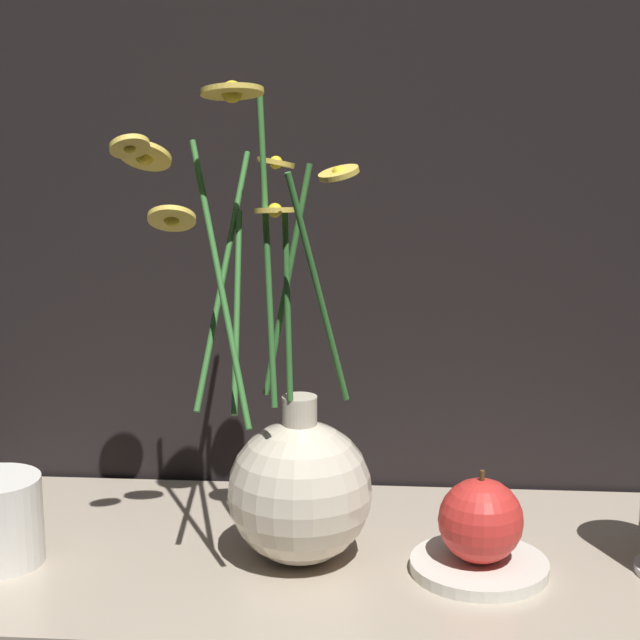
{
  "coord_description": "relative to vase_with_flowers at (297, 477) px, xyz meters",
  "views": [
    {
      "loc": [
        0.06,
        -0.84,
        0.39
      ],
      "look_at": [
        -0.01,
        0.0,
        0.21
      ],
      "focal_mm": 60.0,
      "sensor_mm": 36.0,
      "label": 1
    }
  ],
  "objects": [
    {
      "name": "ground_plane",
      "position": [
        0.02,
        0.02,
        -0.08
      ],
      "size": [
        6.0,
        6.0,
        0.0
      ],
      "primitive_type": "plane",
      "color": "black"
    },
    {
      "name": "shelf",
      "position": [
        0.02,
        0.02,
        -0.08
      ],
      "size": [
        0.73,
        0.32,
        0.01
      ],
      "color": "tan",
      "rests_on": "ground_plane"
    },
    {
      "name": "vase_with_flowers",
      "position": [
        0.0,
        0.0,
        0.0
      ],
      "size": [
        0.21,
        0.17,
        0.39
      ],
      "color": "beige",
      "rests_on": "shelf"
    },
    {
      "name": "saucer_plate",
      "position": [
        0.15,
        -0.01,
        -0.07
      ],
      "size": [
        0.11,
        0.11,
        0.01
      ],
      "color": "silver",
      "rests_on": "shelf"
    },
    {
      "name": "orange_fruit",
      "position": [
        0.15,
        -0.01,
        -0.03
      ],
      "size": [
        0.07,
        0.07,
        0.08
      ],
      "color": "red",
      "rests_on": "saucer_plate"
    }
  ]
}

